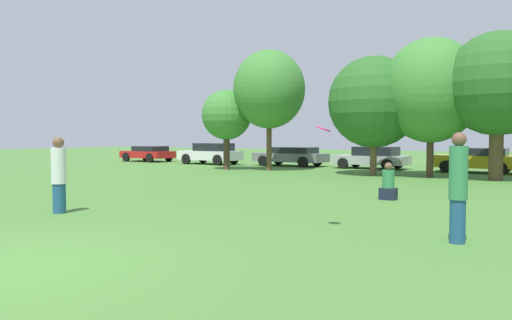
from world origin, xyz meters
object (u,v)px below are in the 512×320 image
(parked_car_red, at_px, (148,153))
(parked_car_silver, at_px, (372,157))
(tree_0, at_px, (226,115))
(person_catcher, at_px, (458,186))
(person_thrower, at_px, (59,174))
(parked_car_yellow, at_px, (477,160))
(tree_3, at_px, (431,90))
(tree_4, at_px, (498,84))
(frisbee, at_px, (323,129))
(tree_1, at_px, (269,89))
(parked_car_grey, at_px, (291,156))
(parked_car_white, at_px, (211,153))
(bystander_sitting, at_px, (388,184))
(tree_2, at_px, (374,102))

(parked_car_red, relative_size, parked_car_silver, 0.94)
(tree_0, xyz_separation_m, parked_car_red, (-9.70, 4.35, -2.34))
(parked_car_red, bearing_deg, person_catcher, 146.00)
(person_thrower, bearing_deg, parked_car_red, 119.86)
(tree_0, height_order, parked_car_yellow, tree_0)
(tree_3, xyz_separation_m, tree_4, (2.64, -0.29, 0.10))
(person_catcher, xyz_separation_m, tree_0, (-13.80, 13.62, 1.98))
(parked_car_silver, bearing_deg, tree_3, 135.27)
(frisbee, bearing_deg, tree_4, 82.57)
(tree_1, height_order, parked_car_grey, tree_1)
(person_catcher, bearing_deg, parked_car_yellow, -92.55)
(parked_car_silver, bearing_deg, parked_car_white, 8.55)
(tree_0, relative_size, parked_car_grey, 0.95)
(parked_car_grey, distance_m, parked_car_yellow, 10.48)
(person_catcher, height_order, parked_car_grey, person_catcher)
(tree_3, distance_m, parked_car_white, 15.04)
(tree_3, bearing_deg, person_catcher, -76.95)
(tree_0, height_order, parked_car_silver, tree_0)
(parked_car_white, distance_m, parked_car_yellow, 15.77)
(bystander_sitting, bearing_deg, tree_3, 93.97)
(parked_car_red, bearing_deg, bystander_sitting, 151.89)
(tree_4, height_order, parked_car_silver, tree_4)
(tree_1, distance_m, parked_car_white, 7.73)
(parked_car_silver, bearing_deg, person_catcher, 114.86)
(parked_car_white, height_order, parked_car_yellow, parked_car_white)
(tree_2, height_order, parked_car_yellow, tree_2)
(bystander_sitting, bearing_deg, tree_0, 142.90)
(tree_1, xyz_separation_m, parked_car_yellow, (9.69, 3.77, -3.61))
(person_catcher, xyz_separation_m, parked_car_white, (-17.51, 17.34, -0.24))
(frisbee, xyz_separation_m, tree_2, (-3.34, 13.84, 1.44))
(tree_3, height_order, parked_car_white, tree_3)
(tree_4, distance_m, parked_car_white, 17.65)
(tree_0, height_order, tree_3, tree_3)
(person_catcher, bearing_deg, tree_1, -59.14)
(tree_2, relative_size, tree_3, 0.90)
(parked_car_red, height_order, parked_car_white, parked_car_white)
(tree_0, relative_size, parked_car_silver, 1.04)
(person_catcher, height_order, frisbee, frisbee)
(parked_car_white, xyz_separation_m, parked_car_yellow, (15.76, 0.56, -0.07))
(person_catcher, distance_m, tree_3, 14.48)
(frisbee, distance_m, parked_car_grey, 20.99)
(tree_0, bearing_deg, parked_car_white, 134.99)
(tree_4, xyz_separation_m, parked_car_silver, (-6.61, 4.72, -3.26))
(tree_3, xyz_separation_m, parked_car_grey, (-9.02, 4.50, -3.17))
(person_catcher, distance_m, tree_4, 13.88)
(bystander_sitting, height_order, parked_car_white, parked_car_white)
(person_thrower, distance_m, frisbee, 6.33)
(frisbee, relative_size, parked_car_silver, 0.07)
(person_catcher, relative_size, parked_car_red, 0.47)
(parked_car_red, bearing_deg, tree_1, 165.73)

